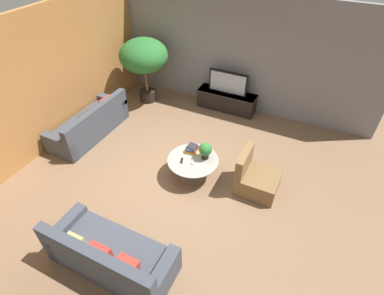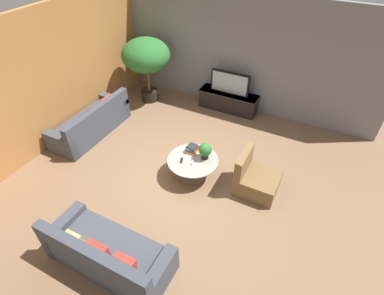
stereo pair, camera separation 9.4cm
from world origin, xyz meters
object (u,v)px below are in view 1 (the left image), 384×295
Objects in this scene: armchair_wicker at (256,178)px; potted_palm_tall at (144,57)px; potted_plant_tabletop at (205,150)px; coffee_table at (193,164)px; couch_near_entry at (110,256)px; television at (228,83)px; media_console at (227,100)px; couch_by_wall at (90,125)px.

armchair_wicker is 4.46m from potted_palm_tall.
armchair_wicker reaches higher than potted_plant_tabletop.
potted_palm_tall is at bearing 142.88° from potted_plant_tabletop.
couch_near_entry is (-0.26, -2.42, -0.03)m from coffee_table.
couch_near_entry is 5.54× the size of potted_plant_tabletop.
potted_plant_tabletop is (0.46, 2.58, 0.37)m from couch_near_entry.
television is 2.89× the size of potted_plant_tabletop.
couch_near_entry is 3.06m from armchair_wicker.
armchair_wicker reaches higher than coffee_table.
couch_near_entry is (0.05, -5.22, 0.02)m from media_console.
coffee_table is at bearing 99.64° from armchair_wicker.
potted_palm_tall is (-2.23, -0.56, 1.04)m from media_console.
media_console is 3.67m from couch_by_wall.
couch_by_wall reaches higher than coffee_table.
couch_by_wall is at bearing -135.16° from media_console.
armchair_wicker is 1.15m from potted_plant_tabletop.
coffee_table is at bearing -83.53° from television.
media_console is at bearing 101.06° from potted_plant_tabletop.
couch_by_wall is 2.30m from potted_palm_tall.
television is 0.52× the size of couch_near_entry.
potted_plant_tabletop is (2.75, -2.08, -0.65)m from potted_palm_tall.
coffee_table is 0.43m from potted_plant_tabletop.
couch_near_entry is at bearing -89.42° from television.
media_console is 0.80× the size of couch_near_entry.
coffee_table is (0.32, -2.80, -0.50)m from television.
armchair_wicker reaches higher than couch_near_entry.
television is 2.69m from potted_plant_tabletop.
media_console is at bearing 134.84° from couch_by_wall.
potted_palm_tall is 3.51m from potted_plant_tabletop.
couch_near_entry is 1.12× the size of potted_palm_tall.
armchair_wicker is at bearing 3.31° from potted_plant_tabletop.
armchair_wicker is at bearing -120.41° from couch_near_entry.
potted_palm_tall reaches higher than television.
couch_near_entry is 5.29m from potted_palm_tall.
potted_palm_tall reaches higher than media_console.
media_console is 1.89× the size of armchair_wicker.
potted_palm_tall is at bearing -63.85° from couch_near_entry.
armchair_wicker is 0.48× the size of potted_palm_tall.
couch_by_wall is at bearing 178.99° from potted_plant_tabletop.
armchair_wicker is at bearing -58.14° from television.
couch_by_wall is 3.74m from couch_near_entry.
couch_near_entry is at bearing 45.25° from couch_by_wall.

